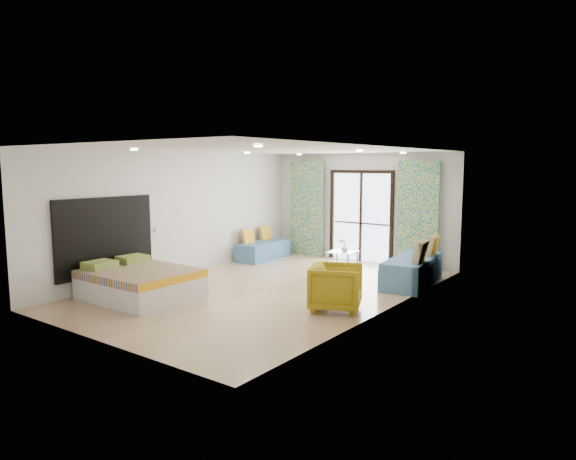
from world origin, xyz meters
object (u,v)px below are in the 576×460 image
Objects in this scene: armchair at (336,285)px; bed at (140,283)px; coffee_table at (342,253)px; daybed_left at (263,249)px; daybed_right at (413,270)px.

bed is at bearing 89.79° from armchair.
coffee_table is (1.63, 4.47, 0.09)m from bed.
bed is 3.59m from armchair.
daybed_left is at bearing 29.60° from armchair.
armchair is (1.65, -3.03, 0.06)m from coffee_table.
coffee_table is 3.46m from armchair.
armchair is at bearing -61.38° from coffee_table.
armchair is at bearing 23.67° from bed.
bed is 4.40m from daybed_left.
daybed_left reaches higher than bed.
bed is 1.14× the size of daybed_left.
daybed_left is (-0.64, 4.35, -0.03)m from bed.
daybed_right reaches higher than coffee_table.
daybed_left is 0.81× the size of daybed_right.
daybed_right is 2.91× the size of coffee_table.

